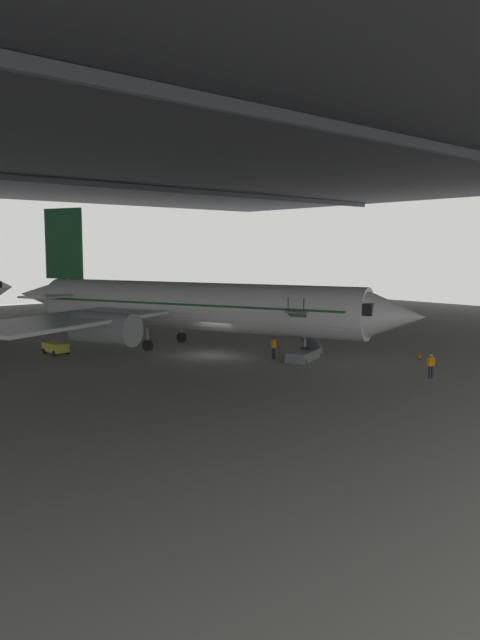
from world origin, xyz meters
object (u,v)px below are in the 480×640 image
(traffic_cone_orange, at_px, (420,355))
(baggage_tug, at_px, (56,347))
(boarding_stairs, at_px, (304,350))
(airplane_main, at_px, (187,306))
(crew_worker_by_stairs, at_px, (274,346))
(crew_worker_near_nose, at_px, (431,364))

(traffic_cone_orange, relative_size, baggage_tug, 0.26)
(boarding_stairs, distance_m, baggage_tug, 19.37)
(airplane_main, height_order, crew_worker_by_stairs, airplane_main)
(boarding_stairs, bearing_deg, baggage_tug, 131.23)
(crew_worker_near_nose, xyz_separation_m, traffic_cone_orange, (5.65, 4.38, -0.60))
(airplane_main, bearing_deg, crew_worker_near_nose, -77.41)
(crew_worker_by_stairs, distance_m, traffic_cone_orange, 10.97)
(boarding_stairs, height_order, traffic_cone_orange, boarding_stairs)
(boarding_stairs, relative_size, crew_worker_by_stairs, 2.86)
(boarding_stairs, bearing_deg, airplane_main, 108.21)
(crew_worker_near_nose, bearing_deg, baggage_tug, 119.66)
(airplane_main, distance_m, crew_worker_by_stairs, 8.79)
(crew_worker_by_stairs, bearing_deg, crew_worker_near_nose, -78.04)
(crew_worker_near_nose, height_order, traffic_cone_orange, crew_worker_near_nose)
(baggage_tug, bearing_deg, traffic_cone_orange, -45.70)
(airplane_main, height_order, boarding_stairs, airplane_main)
(airplane_main, distance_m, boarding_stairs, 10.92)
(crew_worker_near_nose, bearing_deg, airplane_main, 102.59)
(boarding_stairs, distance_m, crew_worker_near_nose, 9.92)
(boarding_stairs, bearing_deg, traffic_cone_orange, -38.87)
(crew_worker_near_nose, xyz_separation_m, crew_worker_by_stairs, (-2.48, 11.72, 0.05))
(crew_worker_by_stairs, xyz_separation_m, baggage_tug, (-11.43, 12.71, -0.42))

